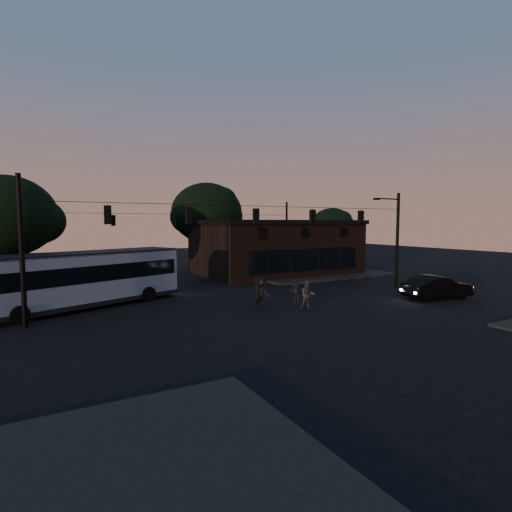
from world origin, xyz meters
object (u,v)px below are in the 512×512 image
bus (85,277)px  pedestrian_b (308,295)px  pedestrian_c (296,291)px  building (276,247)px  car (437,287)px  pedestrian_a (258,295)px  pedestrian_d (261,292)px

bus → pedestrian_b: (11.46, -6.97, -1.03)m
pedestrian_b → pedestrian_c: bearing=103.0°
building → pedestrian_b: 17.16m
car → pedestrian_c: size_ratio=2.99×
building → car: building is taller
pedestrian_a → pedestrian_b: pedestrian_a is taller
pedestrian_b → pedestrian_d: (-1.82, 2.43, -0.07)m
car → pedestrian_c: 9.83m
pedestrian_c → pedestrian_d: 2.33m
bus → pedestrian_a: (8.66, -5.92, -0.93)m
pedestrian_b → pedestrian_a: bearing=-174.8°
building → pedestrian_c: size_ratio=9.52×
car → pedestrian_d: size_ratio=3.05×
bus → pedestrian_d: bearing=-46.7°
pedestrian_a → pedestrian_d: size_ratio=1.22×
building → pedestrian_b: bearing=-115.7°
car → pedestrian_b: 9.77m
pedestrian_a → pedestrian_d: bearing=59.5°
pedestrian_b → pedestrian_d: pedestrian_b is taller
pedestrian_a → pedestrian_d: (0.98, 1.38, -0.17)m
bus → pedestrian_a: 10.53m
building → pedestrian_d: size_ratio=9.71×
bus → pedestrian_a: bus is taller
building → pedestrian_a: (-10.20, -14.33, -1.74)m
building → bus: (-18.86, -8.41, -0.81)m
pedestrian_a → pedestrian_c: bearing=16.7°
bus → pedestrian_d: 10.71m
pedestrian_c → building: bearing=-119.9°
car → pedestrian_b: size_ratio=2.80×
pedestrian_a → pedestrian_c: size_ratio=1.19×
pedestrian_a → pedestrian_b: 3.00m
car → pedestrian_a: bearing=86.6°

